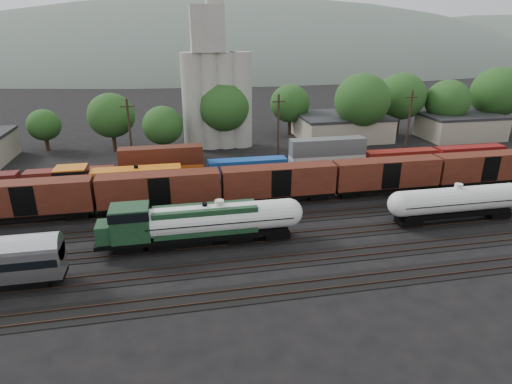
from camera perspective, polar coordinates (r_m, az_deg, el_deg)
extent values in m
plane|color=black|center=(51.78, -4.08, -4.20)|extent=(600.00, 600.00, 0.00)
cube|color=black|center=(38.83, -1.05, -13.40)|extent=(180.00, 3.20, 0.08)
cube|color=#382319|center=(38.20, -0.85, -13.90)|extent=(180.00, 0.08, 0.16)
cube|color=#382319|center=(39.37, -1.24, -12.73)|extent=(180.00, 0.08, 0.16)
cube|color=black|center=(42.99, -2.28, -9.71)|extent=(180.00, 3.20, 0.08)
cube|color=#382319|center=(42.34, -2.12, -10.10)|extent=(180.00, 0.08, 0.16)
cube|color=#382319|center=(43.56, -2.44, -9.15)|extent=(180.00, 0.08, 0.16)
cube|color=black|center=(47.32, -3.27, -6.68)|extent=(180.00, 3.20, 0.08)
cube|color=#382319|center=(46.65, -3.14, -6.99)|extent=(180.00, 0.08, 0.16)
cube|color=#382319|center=(47.91, -3.40, -6.21)|extent=(180.00, 0.08, 0.16)
cube|color=black|center=(51.77, -4.08, -4.16)|extent=(180.00, 3.20, 0.08)
cube|color=#382319|center=(51.09, -3.97, -4.42)|extent=(180.00, 0.08, 0.16)
cube|color=#382319|center=(52.38, -4.19, -3.76)|extent=(180.00, 0.08, 0.16)
cube|color=black|center=(56.31, -4.76, -2.05)|extent=(180.00, 3.20, 0.08)
cube|color=#382319|center=(55.62, -4.67, -2.25)|extent=(180.00, 0.08, 0.16)
cube|color=#382319|center=(56.94, -4.85, -1.70)|extent=(180.00, 0.08, 0.16)
cube|color=black|center=(60.92, -5.33, -0.25)|extent=(180.00, 3.20, 0.08)
cube|color=#382319|center=(60.23, -5.26, -0.42)|extent=(180.00, 0.08, 0.16)
cube|color=#382319|center=(61.56, -5.41, 0.06)|extent=(180.00, 0.08, 0.16)
cube|color=black|center=(65.59, -5.82, 1.29)|extent=(180.00, 3.20, 0.08)
cube|color=#382319|center=(64.89, -5.76, 1.15)|extent=(180.00, 0.08, 0.16)
cube|color=#382319|center=(66.24, -5.89, 1.56)|extent=(180.00, 0.08, 0.16)
cube|color=black|center=(46.37, -9.38, -5.70)|extent=(18.23, 3.11, 0.43)
cube|color=black|center=(46.59, -9.35, -6.23)|extent=(5.36, 2.36, 0.86)
cube|color=#17381F|center=(45.75, -6.77, -3.63)|extent=(10.94, 2.57, 2.90)
cube|color=#17381F|center=(45.77, -16.39, -3.93)|extent=(3.86, 3.11, 3.54)
cube|color=black|center=(45.32, -16.53, -2.64)|extent=(3.97, 3.22, 0.97)
cube|color=#17381F|center=(46.43, -19.43, -5.03)|extent=(1.72, 2.57, 1.93)
cylinder|color=black|center=(45.11, -6.85, -1.77)|extent=(0.54, 0.54, 0.54)
cube|color=black|center=(46.96, -16.50, -6.93)|extent=(2.79, 2.14, 0.75)
cube|color=black|center=(47.14, -2.21, -5.90)|extent=(2.79, 2.14, 0.75)
cylinder|color=silver|center=(45.87, -4.84, -3.47)|extent=(15.16, 3.12, 3.12)
sphere|color=silver|center=(45.76, -14.32, -4.15)|extent=(3.12, 3.12, 3.12)
sphere|color=silver|center=(47.22, 4.34, -2.72)|extent=(3.12, 3.12, 3.12)
cylinder|color=silver|center=(45.17, -4.90, -1.41)|extent=(0.97, 0.97, 0.54)
cube|color=black|center=(45.87, -4.84, -3.47)|extent=(15.51, 3.27, 0.09)
cube|color=black|center=(46.61, -4.77, -5.40)|extent=(14.65, 2.37, 0.54)
cube|color=black|center=(46.71, -12.37, -6.67)|extent=(2.80, 2.15, 0.75)
cube|color=black|center=(47.89, 2.67, -5.45)|extent=(2.80, 2.15, 0.75)
cylinder|color=silver|center=(56.26, 25.15, -0.90)|extent=(14.53, 2.99, 2.99)
sphere|color=silver|center=(52.36, 18.70, -1.53)|extent=(2.99, 2.99, 2.99)
sphere|color=silver|center=(60.79, 30.69, -0.34)|extent=(2.99, 2.99, 2.99)
cylinder|color=silver|center=(55.71, 25.41, 0.73)|extent=(0.93, 0.93, 0.52)
cube|color=black|center=(56.26, 25.15, -0.90)|extent=(14.86, 3.14, 0.08)
cube|color=black|center=(56.84, 24.89, -2.44)|extent=(14.03, 2.27, 0.52)
cube|color=black|center=(53.87, 19.65, -3.64)|extent=(2.68, 2.06, 0.72)
cube|color=black|center=(60.68, 29.37, -2.44)|extent=(2.68, 2.06, 0.72)
cube|color=black|center=(44.25, -27.22, -10.47)|extent=(2.35, 1.81, 0.63)
cube|color=black|center=(60.61, -17.62, 0.08)|extent=(19.56, 3.15, 0.43)
cube|color=black|center=(60.78, -17.57, -0.35)|extent=(5.43, 2.39, 0.87)
cube|color=orange|center=(59.83, -15.56, 1.75)|extent=(11.74, 2.61, 2.93)
cube|color=orange|center=(60.95, -23.30, 1.45)|extent=(3.91, 3.15, 3.59)
cube|color=black|center=(60.62, -23.45, 2.47)|extent=(4.02, 3.26, 0.98)
cube|color=orange|center=(61.85, -25.66, 0.55)|extent=(1.74, 2.61, 1.96)
cylinder|color=black|center=(59.33, -15.72, 3.23)|extent=(0.54, 0.54, 0.54)
cube|color=black|center=(61.92, -23.29, -0.94)|extent=(2.83, 2.17, 0.76)
cube|color=black|center=(60.43, -11.66, -0.13)|extent=(2.83, 2.17, 0.76)
cube|color=black|center=(58.20, -27.88, -2.52)|extent=(15.00, 2.60, 0.40)
cube|color=#4B1D12|center=(57.49, -28.23, -0.59)|extent=(15.00, 2.90, 3.80)
cube|color=black|center=(55.61, -12.57, -1.51)|extent=(15.00, 2.60, 0.40)
cube|color=#4B1D12|center=(54.86, -12.74, 0.52)|extent=(15.00, 2.90, 3.80)
cube|color=black|center=(57.20, 3.00, -0.38)|extent=(15.00, 2.60, 0.40)
cube|color=#4B1D12|center=(56.47, 3.04, 1.61)|extent=(15.00, 2.90, 3.80)
cube|color=black|center=(62.65, 16.78, 0.66)|extent=(15.00, 2.60, 0.40)
cube|color=#4B1D12|center=(61.98, 16.98, 2.48)|extent=(15.00, 2.90, 3.80)
cube|color=black|center=(71.08, 27.84, 1.46)|extent=(15.00, 2.60, 0.40)
cube|color=#4B1D12|center=(70.49, 28.12, 3.06)|extent=(15.00, 2.90, 3.80)
cube|color=black|center=(65.44, -5.84, 1.67)|extent=(160.00, 2.60, 0.60)
cube|color=#551914|center=(66.27, -23.47, 1.71)|extent=(12.00, 2.40, 2.60)
cube|color=#CA5514|center=(64.70, -12.36, 2.56)|extent=(12.00, 2.40, 2.60)
cube|color=#42190F|center=(63.96, -12.54, 4.77)|extent=(12.00, 2.40, 2.60)
cube|color=#154292|center=(65.64, -1.13, 3.31)|extent=(12.00, 2.40, 2.60)
cube|color=beige|center=(68.98, 9.41, 3.91)|extent=(12.00, 2.40, 2.60)
cube|color=#4F5153|center=(68.28, 9.54, 5.99)|extent=(12.00, 2.40, 2.60)
cube|color=maroon|center=(74.40, 18.71, 4.32)|extent=(12.00, 2.40, 2.60)
cube|color=maroon|center=(81.49, 26.58, 4.58)|extent=(12.00, 2.40, 2.60)
cylinder|color=#A4A297|center=(83.71, -8.28, 11.80)|extent=(4.40, 4.40, 18.00)
cylinder|color=#A4A297|center=(83.93, -6.20, 11.92)|extent=(4.40, 4.40, 18.00)
cylinder|color=#A4A297|center=(84.26, -4.12, 12.02)|extent=(4.40, 4.40, 18.00)
cylinder|color=#A4A297|center=(84.69, -2.07, 12.10)|extent=(4.40, 4.40, 18.00)
cube|color=#A4A297|center=(82.93, -6.57, 20.82)|extent=(6.00, 5.00, 8.00)
cube|color=#9E937F|center=(93.87, 11.29, 8.43)|extent=(18.00, 14.00, 4.60)
cube|color=#232326|center=(93.37, 11.40, 9.95)|extent=(18.36, 14.28, 0.50)
cube|color=#9E937F|center=(101.98, 25.61, 7.76)|extent=(16.00, 10.00, 4.60)
cube|color=#232326|center=(101.52, 25.83, 9.16)|extent=(16.32, 10.20, 0.50)
cylinder|color=black|center=(91.93, -26.05, 5.69)|extent=(0.70, 0.70, 2.27)
ellipsoid|color=#26521E|center=(91.14, -26.43, 8.00)|extent=(6.17, 6.17, 5.85)
cylinder|color=black|center=(86.09, -18.34, 6.17)|extent=(0.70, 0.70, 3.18)
ellipsoid|color=#26521E|center=(84.99, -18.75, 9.64)|extent=(8.63, 8.63, 8.18)
cylinder|color=black|center=(80.14, -12.08, 5.54)|extent=(0.70, 0.70, 2.67)
ellipsoid|color=#26521E|center=(79.11, -12.32, 8.67)|extent=(7.24, 7.24, 6.86)
cylinder|color=black|center=(85.22, -4.22, 7.19)|extent=(0.70, 0.70, 3.63)
ellipsoid|color=#26521E|center=(83.99, -4.33, 11.23)|extent=(9.85, 9.85, 9.33)
cylinder|color=black|center=(95.72, 4.46, 8.56)|extent=(0.70, 0.70, 3.15)
ellipsoid|color=#26521E|center=(94.73, 4.55, 11.68)|extent=(8.55, 8.55, 8.10)
cylinder|color=black|center=(90.24, 13.60, 7.57)|extent=(0.70, 0.70, 4.04)
ellipsoid|color=#26521E|center=(88.99, 13.97, 11.81)|extent=(10.96, 10.96, 10.38)
cylinder|color=black|center=(100.34, 18.35, 8.35)|extent=(0.70, 0.70, 3.86)
ellipsoid|color=#26521E|center=(99.25, 18.78, 11.99)|extent=(10.48, 10.48, 9.93)
cylinder|color=black|center=(103.28, 23.71, 7.87)|extent=(0.70, 0.70, 3.45)
ellipsoid|color=#26521E|center=(102.30, 24.19, 11.02)|extent=(9.37, 9.37, 8.88)
cylinder|color=black|center=(110.54, 28.89, 7.98)|extent=(0.70, 0.70, 4.16)
ellipsoid|color=#26521E|center=(109.50, 29.53, 11.52)|extent=(11.30, 11.30, 10.71)
cylinder|color=black|center=(70.68, -16.40, 7.03)|extent=(0.36, 0.36, 12.00)
cube|color=black|center=(69.75, -16.80, 10.85)|extent=(2.20, 0.18, 0.18)
cylinder|color=black|center=(72.59, 2.97, 8.19)|extent=(0.36, 0.36, 12.00)
cube|color=black|center=(71.69, 3.04, 11.94)|extent=(2.20, 0.18, 0.18)
cylinder|color=black|center=(81.82, 19.67, 8.47)|extent=(0.36, 0.36, 12.00)
cube|color=black|center=(81.02, 20.09, 11.77)|extent=(2.20, 0.18, 0.18)
ellipsoid|color=#59665B|center=(313.16, -3.03, 12.66)|extent=(520.00, 286.00, 130.00)
ellipsoid|color=#59665B|center=(407.60, 30.10, 12.63)|extent=(400.00, 220.00, 100.00)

